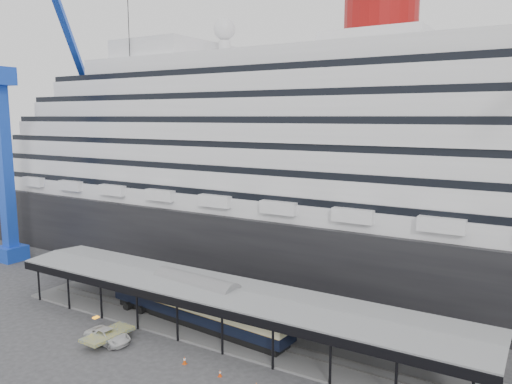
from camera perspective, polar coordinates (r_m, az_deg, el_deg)
ground at (r=53.54m, az=-7.10°, el=-17.56°), size 200.00×200.00×0.00m
cruise_ship at (r=75.90m, az=7.82°, el=4.60°), size 130.00×30.00×43.90m
platform_canopy at (r=56.22m, az=-3.90°, el=-13.55°), size 56.00×9.18×5.30m
crane_blue at (r=89.34m, az=-26.30°, el=5.42°), size 22.63×19.19×47.60m
port_truck at (r=56.71m, az=-16.57°, el=-15.48°), size 5.41×2.64×1.48m
pullman_carriage at (r=58.00m, az=-6.85°, el=-12.30°), size 24.89×5.38×24.26m
traffic_cone_left at (r=51.01m, az=-8.17°, el=-18.50°), size 0.43×0.43×0.78m
traffic_cone_mid at (r=48.63m, az=-4.14°, el=-19.95°), size 0.40×0.40×0.66m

